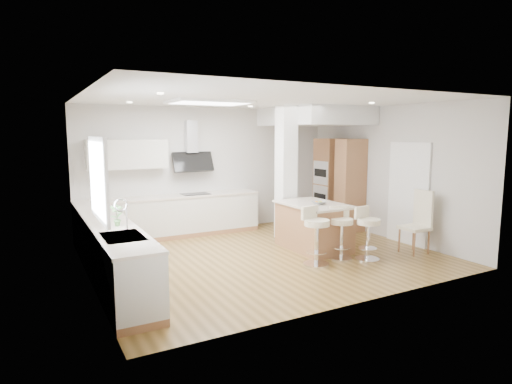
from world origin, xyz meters
TOP-DOWN VIEW (x-y plane):
  - ground at (0.00, 0.00)m, footprint 6.00×6.00m
  - ceiling at (0.00, 0.00)m, footprint 6.00×5.00m
  - wall_back at (0.00, 2.50)m, footprint 6.00×0.04m
  - wall_left at (-3.00, 0.00)m, footprint 0.04×5.00m
  - wall_right at (3.00, 0.00)m, footprint 0.04×5.00m
  - skylight at (-0.79, 0.60)m, footprint 4.10×2.10m
  - window_left at (-2.96, -0.90)m, footprint 0.06×1.28m
  - doorway_right at (2.97, -0.60)m, footprint 0.05×1.00m
  - counter_left at (-2.70, 0.23)m, footprint 0.63×4.50m
  - counter_back at (-0.91, 2.22)m, footprint 3.62×0.63m
  - pillar at (1.05, 0.95)m, footprint 0.35×0.35m
  - soffit at (2.10, 1.40)m, footprint 1.78×2.20m
  - oven_column at (2.68, 1.23)m, footprint 0.63×1.21m
  - peninsula at (1.07, -0.03)m, footprint 1.00×1.49m
  - bar_stool_a at (0.50, -0.87)m, footprint 0.53×0.53m
  - bar_stool_b at (1.11, -0.79)m, footprint 0.54×0.54m
  - bar_stool_c at (1.47, -1.07)m, footprint 0.49×0.49m
  - dining_chair at (2.65, -1.17)m, footprint 0.47×0.47m

SIDE VIEW (x-z plane):
  - ground at x=0.00m, z-range 0.00..0.00m
  - ceiling at x=0.00m, z-range -0.01..0.01m
  - peninsula at x=1.07m, z-range -0.03..0.93m
  - counter_left at x=-2.70m, z-range -0.22..1.13m
  - bar_stool_b at x=1.11m, z-range 0.06..0.99m
  - bar_stool_c at x=1.47m, z-range 0.06..1.00m
  - bar_stool_a at x=0.50m, z-range 0.06..1.06m
  - dining_chair at x=2.65m, z-range 0.04..1.22m
  - counter_back at x=-0.91m, z-range -0.55..1.95m
  - doorway_right at x=2.97m, z-range -0.05..2.05m
  - oven_column at x=2.68m, z-range 0.00..2.10m
  - wall_back at x=0.00m, z-range 0.00..2.80m
  - wall_left at x=-3.00m, z-range 0.00..2.80m
  - wall_right at x=3.00m, z-range 0.00..2.80m
  - pillar at x=1.05m, z-range 0.00..2.80m
  - window_left at x=-2.96m, z-range 1.16..2.23m
  - soffit at x=2.10m, z-range 2.40..2.80m
  - skylight at x=-0.79m, z-range 2.74..2.80m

